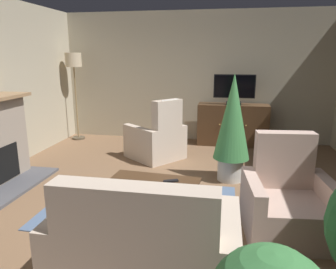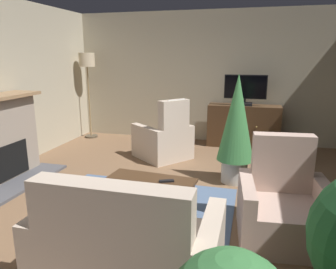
# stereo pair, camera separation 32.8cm
# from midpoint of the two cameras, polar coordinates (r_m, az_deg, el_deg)

# --- Properties ---
(ground_plane) EXTENTS (6.40, 7.37, 0.04)m
(ground_plane) POSITION_cam_midpoint_polar(r_m,az_deg,el_deg) (4.19, -2.52, -12.83)
(ground_plane) COLOR brown
(wall_back) EXTENTS (6.40, 0.10, 2.79)m
(wall_back) POSITION_cam_midpoint_polar(r_m,az_deg,el_deg) (7.14, 3.54, 10.12)
(wall_back) COLOR #B2A88E
(wall_back) RESTS_ON ground_plane
(rug_central) EXTENTS (2.35, 1.61, 0.01)m
(rug_central) POSITION_cam_midpoint_polar(r_m,az_deg,el_deg) (4.19, -7.05, -12.55)
(rug_central) COLOR slate
(rug_central) RESTS_ON ground_plane
(tv_cabinet) EXTENTS (1.46, 0.48, 0.87)m
(tv_cabinet) POSITION_cam_midpoint_polar(r_m,az_deg,el_deg) (6.88, 10.06, 1.54)
(tv_cabinet) COLOR #352315
(tv_cabinet) RESTS_ON ground_plane
(television) EXTENTS (0.84, 0.20, 0.62)m
(television) POSITION_cam_midpoint_polar(r_m,az_deg,el_deg) (6.71, 10.34, 8.01)
(television) COLOR black
(television) RESTS_ON tv_cabinet
(coffee_table) EXTENTS (1.09, 0.57, 0.45)m
(coffee_table) POSITION_cam_midpoint_polar(r_m,az_deg,el_deg) (3.79, -5.08, -8.96)
(coffee_table) COLOR #422B19
(coffee_table) RESTS_ON ground_plane
(tv_remote) EXTENTS (0.18, 0.11, 0.02)m
(tv_remote) POSITION_cam_midpoint_polar(r_m,az_deg,el_deg) (3.72, -2.04, -8.30)
(tv_remote) COLOR black
(tv_remote) RESTS_ON coffee_table
(sofa_floral) EXTENTS (1.48, 0.88, 1.02)m
(sofa_floral) POSITION_cam_midpoint_polar(r_m,az_deg,el_deg) (2.75, -7.78, -19.99)
(sofa_floral) COLOR #C6B29E
(sofa_floral) RESTS_ON ground_plane
(armchair_by_fireplace) EXTENTS (0.97, 0.94, 1.04)m
(armchair_by_fireplace) POSITION_cam_midpoint_polar(r_m,az_deg,el_deg) (3.67, 18.06, -11.66)
(armchair_by_fireplace) COLOR #BC9E8E
(armchair_by_fireplace) RESTS_ON ground_plane
(armchair_facing_sofa) EXTENTS (1.20, 1.19, 1.14)m
(armchair_facing_sofa) POSITION_cam_midpoint_polar(r_m,az_deg,el_deg) (5.90, -3.57, -1.05)
(armchair_facing_sofa) COLOR #C6B29E
(armchair_facing_sofa) RESTS_ON ground_plane
(potted_plant_tall_palm_by_window) EXTENTS (0.54, 0.54, 1.62)m
(potted_plant_tall_palm_by_window) POSITION_cam_midpoint_polar(r_m,az_deg,el_deg) (4.79, 9.49, 1.95)
(potted_plant_tall_palm_by_window) COLOR beige
(potted_plant_tall_palm_by_window) RESTS_ON ground_plane
(cat) EXTENTS (0.43, 0.63, 0.19)m
(cat) POSITION_cam_midpoint_polar(r_m,az_deg,el_deg) (4.55, -19.66, -9.93)
(cat) COLOR #2D2D33
(cat) RESTS_ON ground_plane
(floor_lamp) EXTENTS (0.35, 0.35, 1.92)m
(floor_lamp) POSITION_cam_midpoint_polar(r_m,az_deg,el_deg) (7.45, -17.65, 11.21)
(floor_lamp) COLOR #4C4233
(floor_lamp) RESTS_ON ground_plane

